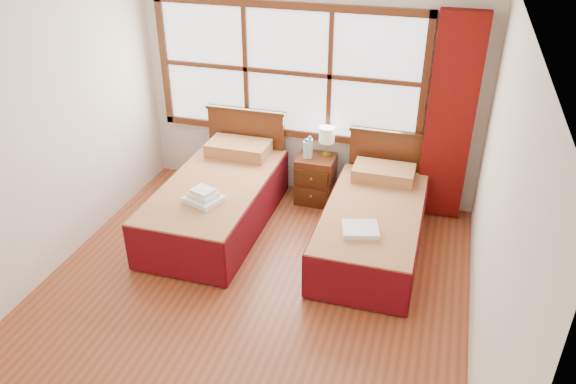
% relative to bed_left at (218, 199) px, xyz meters
% --- Properties ---
extents(floor, '(4.50, 4.50, 0.00)m').
position_rel_bed_left_xyz_m(floor, '(0.75, -1.20, -0.31)').
color(floor, brown).
rests_on(floor, ground).
extents(ceiling, '(4.50, 4.50, 0.00)m').
position_rel_bed_left_xyz_m(ceiling, '(0.75, -1.20, 2.29)').
color(ceiling, white).
rests_on(ceiling, wall_back).
extents(wall_back, '(4.00, 0.00, 4.00)m').
position_rel_bed_left_xyz_m(wall_back, '(0.75, 1.05, 0.99)').
color(wall_back, silver).
rests_on(wall_back, floor).
extents(wall_left, '(0.00, 4.50, 4.50)m').
position_rel_bed_left_xyz_m(wall_left, '(-1.25, -1.20, 0.99)').
color(wall_left, silver).
rests_on(wall_left, floor).
extents(wall_right, '(0.00, 4.50, 4.50)m').
position_rel_bed_left_xyz_m(wall_right, '(2.75, -1.20, 0.99)').
color(wall_right, silver).
rests_on(wall_right, floor).
extents(window, '(3.16, 0.06, 1.56)m').
position_rel_bed_left_xyz_m(window, '(0.50, 1.02, 1.19)').
color(window, white).
rests_on(window, wall_back).
extents(curtain, '(0.50, 0.16, 2.30)m').
position_rel_bed_left_xyz_m(curtain, '(2.35, 0.91, 0.86)').
color(curtain, maroon).
rests_on(curtain, wall_back).
extents(bed_left, '(1.06, 2.08, 1.03)m').
position_rel_bed_left_xyz_m(bed_left, '(0.00, 0.00, 0.00)').
color(bed_left, '#43250E').
rests_on(bed_left, floor).
extents(bed_right, '(0.99, 2.01, 0.95)m').
position_rel_bed_left_xyz_m(bed_right, '(1.73, 0.00, -0.02)').
color(bed_right, '#43250E').
rests_on(bed_right, floor).
extents(nightstand, '(0.44, 0.43, 0.58)m').
position_rel_bed_left_xyz_m(nightstand, '(0.92, 0.80, -0.02)').
color(nightstand, '#552712').
rests_on(nightstand, floor).
extents(towels_left, '(0.42, 0.39, 0.14)m').
position_rel_bed_left_xyz_m(towels_left, '(0.05, -0.47, 0.29)').
color(towels_left, white).
rests_on(towels_left, bed_left).
extents(towels_right, '(0.40, 0.37, 0.05)m').
position_rel_bed_left_xyz_m(towels_right, '(1.68, -0.51, 0.22)').
color(towels_right, white).
rests_on(towels_right, bed_right).
extents(lamp, '(0.18, 0.18, 0.36)m').
position_rel_bed_left_xyz_m(lamp, '(1.02, 0.89, 0.52)').
color(lamp, gold).
rests_on(lamp, nightstand).
extents(bottle_near, '(0.06, 0.06, 0.24)m').
position_rel_bed_left_xyz_m(bottle_near, '(0.81, 0.74, 0.38)').
color(bottle_near, silver).
rests_on(bottle_near, nightstand).
extents(bottle_far, '(0.07, 0.07, 0.27)m').
position_rel_bed_left_xyz_m(bottle_far, '(0.85, 0.77, 0.39)').
color(bottle_far, silver).
rests_on(bottle_far, nightstand).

